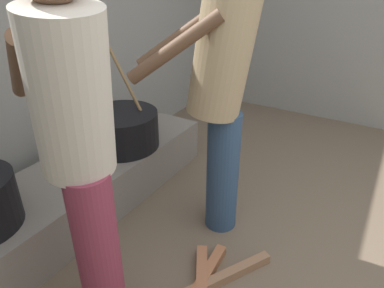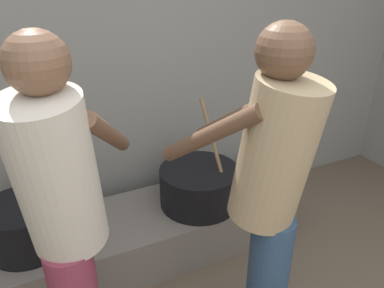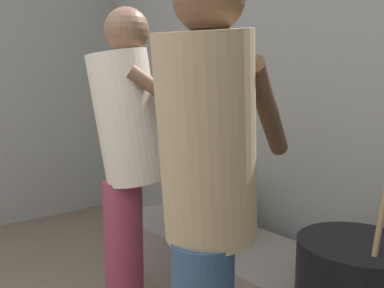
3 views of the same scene
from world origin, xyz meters
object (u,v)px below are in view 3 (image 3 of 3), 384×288
(cooking_pot_main, at_px, (358,270))
(cook_in_tan_shirt, at_px, (207,193))
(cooking_pot_secondary, at_px, (206,209))
(cook_in_cream_shirt, at_px, (128,151))

(cooking_pot_main, xyz_separation_m, cook_in_tan_shirt, (-0.07, -0.82, 0.48))
(cooking_pot_secondary, bearing_deg, cooking_pot_main, -2.49)
(cooking_pot_secondary, height_order, cook_in_tan_shirt, cook_in_tan_shirt)
(cooking_pot_main, bearing_deg, cooking_pot_secondary, 177.51)
(cook_in_tan_shirt, relative_size, cook_in_cream_shirt, 1.00)
(cooking_pot_main, height_order, cook_in_tan_shirt, cook_in_tan_shirt)
(cook_in_tan_shirt, bearing_deg, cooking_pot_secondary, 139.44)
(cooking_pot_main, height_order, cooking_pot_secondary, cooking_pot_main)
(cooking_pot_secondary, relative_size, cook_in_tan_shirt, 0.27)
(cooking_pot_secondary, relative_size, cook_in_cream_shirt, 0.27)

